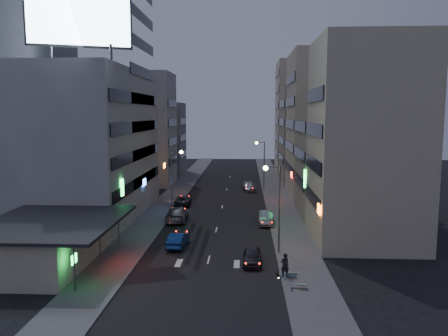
# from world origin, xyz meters

# --- Properties ---
(ground) EXTENTS (180.00, 180.00, 0.00)m
(ground) POSITION_xyz_m (0.00, 0.00, 0.00)
(ground) COLOR black
(ground) RESTS_ON ground
(sidewalk_left) EXTENTS (4.00, 120.00, 0.12)m
(sidewalk_left) POSITION_xyz_m (-8.00, 30.00, 0.06)
(sidewalk_left) COLOR #4C4C4F
(sidewalk_left) RESTS_ON ground
(sidewalk_right) EXTENTS (4.00, 120.00, 0.12)m
(sidewalk_right) POSITION_xyz_m (8.00, 30.00, 0.06)
(sidewalk_right) COLOR #4C4C4F
(sidewalk_right) RESTS_ON ground
(food_court) EXTENTS (11.00, 13.00, 3.88)m
(food_court) POSITION_xyz_m (-13.90, 2.00, 1.98)
(food_court) COLOR #B5AC8E
(food_court) RESTS_ON ground
(white_building) EXTENTS (14.00, 24.00, 18.00)m
(white_building) POSITION_xyz_m (-17.00, 20.00, 9.00)
(white_building) COLOR #A9A9A5
(white_building) RESTS_ON ground
(grey_tower) EXTENTS (10.00, 14.00, 34.00)m
(grey_tower) POSITION_xyz_m (-26.00, 23.00, 17.00)
(grey_tower) COLOR gray
(grey_tower) RESTS_ON ground
(shophouse_near) EXTENTS (10.00, 11.00, 20.00)m
(shophouse_near) POSITION_xyz_m (15.00, 10.50, 10.00)
(shophouse_near) COLOR #B5AC8E
(shophouse_near) RESTS_ON ground
(shophouse_mid) EXTENTS (11.00, 12.00, 16.00)m
(shophouse_mid) POSITION_xyz_m (15.50, 22.00, 8.00)
(shophouse_mid) COLOR tan
(shophouse_mid) RESTS_ON ground
(shophouse_far) EXTENTS (10.00, 14.00, 22.00)m
(shophouse_far) POSITION_xyz_m (15.00, 35.00, 11.00)
(shophouse_far) COLOR #B5AC8E
(shophouse_far) RESTS_ON ground
(far_left_a) EXTENTS (11.00, 10.00, 20.00)m
(far_left_a) POSITION_xyz_m (-15.50, 45.00, 10.00)
(far_left_a) COLOR #A9A9A5
(far_left_a) RESTS_ON ground
(far_left_b) EXTENTS (12.00, 10.00, 15.00)m
(far_left_b) POSITION_xyz_m (-16.00, 58.00, 7.50)
(far_left_b) COLOR gray
(far_left_b) RESTS_ON ground
(far_right_a) EXTENTS (11.00, 12.00, 18.00)m
(far_right_a) POSITION_xyz_m (15.50, 50.00, 9.00)
(far_right_a) COLOR tan
(far_right_a) RESTS_ON ground
(far_right_b) EXTENTS (12.00, 12.00, 24.00)m
(far_right_b) POSITION_xyz_m (16.00, 64.00, 12.00)
(far_right_b) COLOR #B5AC8E
(far_right_b) RESTS_ON ground
(billboard) EXTENTS (9.52, 3.75, 6.20)m
(billboard) POSITION_xyz_m (-12.99, 9.97, 21.66)
(billboard) COLOR #595B60
(billboard) RESTS_ON white_building
(street_lamp_right_near) EXTENTS (1.60, 0.44, 8.02)m
(street_lamp_right_near) POSITION_xyz_m (5.90, 6.00, 5.36)
(street_lamp_right_near) COLOR #595B60
(street_lamp_right_near) RESTS_ON sidewalk_right
(street_lamp_left) EXTENTS (1.60, 0.44, 8.02)m
(street_lamp_left) POSITION_xyz_m (-5.90, 22.00, 5.36)
(street_lamp_left) COLOR #595B60
(street_lamp_left) RESTS_ON sidewalk_left
(street_lamp_right_far) EXTENTS (1.60, 0.44, 8.02)m
(street_lamp_right_far) POSITION_xyz_m (5.90, 40.00, 5.36)
(street_lamp_right_far) COLOR #595B60
(street_lamp_right_far) RESTS_ON sidewalk_right
(parked_car_right_near) EXTENTS (1.70, 4.00, 1.35)m
(parked_car_right_near) POSITION_xyz_m (3.81, 3.17, 0.67)
(parked_car_right_near) COLOR #29292F
(parked_car_right_near) RESTS_ON ground
(parked_car_right_mid) EXTENTS (1.77, 4.51, 1.46)m
(parked_car_right_mid) POSITION_xyz_m (5.60, 16.82, 0.73)
(parked_car_right_mid) COLOR #98999F
(parked_car_right_mid) RESTS_ON ground
(parked_car_left) EXTENTS (2.30, 4.70, 1.28)m
(parked_car_left) POSITION_xyz_m (-5.60, 26.94, 0.64)
(parked_car_left) COLOR #2B2C31
(parked_car_left) RESTS_ON ground
(parked_car_right_far) EXTENTS (2.45, 4.83, 1.34)m
(parked_car_right_far) POSITION_xyz_m (3.80, 38.82, 0.67)
(parked_car_right_far) COLOR #9A9FA2
(parked_car_right_far) RESTS_ON ground
(road_car_blue) EXTENTS (1.76, 4.33, 1.40)m
(road_car_blue) POSITION_xyz_m (-3.30, 7.63, 0.70)
(road_car_blue) COLOR navy
(road_car_blue) RESTS_ON ground
(road_car_silver) EXTENTS (2.48, 5.83, 1.68)m
(road_car_silver) POSITION_xyz_m (-5.00, 17.88, 0.84)
(road_car_silver) COLOR gray
(road_car_silver) RESTS_ON ground
(person) EXTENTS (0.79, 0.64, 1.89)m
(person) POSITION_xyz_m (6.30, -0.05, 1.07)
(person) COLOR black
(person) RESTS_ON sidewalk_right
(scooter_black_a) EXTENTS (0.73, 1.90, 1.14)m
(scooter_black_a) POSITION_xyz_m (7.83, -2.22, 0.69)
(scooter_black_a) COLOR black
(scooter_black_a) RESTS_ON sidewalk_right
(scooter_silver_a) EXTENTS (0.97, 1.69, 0.98)m
(scooter_silver_a) POSITION_xyz_m (7.80, -1.50, 0.61)
(scooter_silver_a) COLOR #B5B6BD
(scooter_silver_a) RESTS_ON sidewalk_right
(scooter_blue) EXTENTS (1.04, 1.97, 1.15)m
(scooter_blue) POSITION_xyz_m (7.29, 0.24, 0.69)
(scooter_blue) COLOR navy
(scooter_blue) RESTS_ON sidewalk_right
(scooter_black_b) EXTENTS (0.65, 1.64, 0.98)m
(scooter_black_b) POSITION_xyz_m (7.23, -0.09, 0.61)
(scooter_black_b) COLOR black
(scooter_black_b) RESTS_ON sidewalk_right
(scooter_silver_b) EXTENTS (0.89, 2.06, 1.22)m
(scooter_silver_b) POSITION_xyz_m (7.26, 0.89, 0.73)
(scooter_silver_b) COLOR #A7A8AE
(scooter_silver_b) RESTS_ON sidewalk_right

